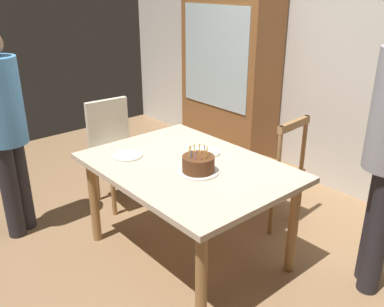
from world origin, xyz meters
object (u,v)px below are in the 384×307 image
birthday_cake (198,165)px  person_celebrant (5,126)px  plate_far_side (205,152)px  plate_near_celebrant (127,156)px  china_cabinet (229,78)px  dining_table (187,176)px  chair_upholstered (115,147)px  chair_spindle_back (272,172)px

birthday_cake → person_celebrant: 1.54m
birthday_cake → plate_far_side: bearing=129.6°
plate_near_celebrant → plate_far_side: (0.33, 0.48, 0.00)m
birthday_cake → china_cabinet: (-1.28, 1.59, 0.15)m
birthday_cake → china_cabinet: china_cabinet is taller
dining_table → plate_far_side: bearing=107.0°
person_celebrant → chair_upholstered: bearing=87.7°
plate_far_side → china_cabinet: size_ratio=0.12×
dining_table → china_cabinet: 1.95m
plate_far_side → person_celebrant: person_celebrant is taller
plate_far_side → person_celebrant: 1.53m
china_cabinet → chair_upholstered: bearing=-89.3°
plate_far_side → chair_spindle_back: bearing=75.7°
birthday_cake → chair_upholstered: chair_upholstered is taller
chair_spindle_back → person_celebrant: person_celebrant is taller
plate_near_celebrant → chair_spindle_back: 1.23m
plate_far_side → chair_upholstered: size_ratio=0.23×
plate_far_side → chair_upholstered: bearing=-170.7°
plate_near_celebrant → plate_far_side: same height
plate_far_side → chair_upholstered: chair_upholstered is taller
person_celebrant → plate_near_celebrant: bearing=38.6°
dining_table → chair_spindle_back: 0.88m
dining_table → birthday_cake: (0.15, -0.03, 0.15)m
chair_upholstered → person_celebrant: bearing=-92.3°
plate_near_celebrant → china_cabinet: bearing=112.2°
dining_table → china_cabinet: size_ratio=0.77×
birthday_cake → plate_far_side: birthday_cake is taller
plate_far_side → person_celebrant: size_ratio=0.14×
plate_near_celebrant → person_celebrant: person_celebrant is taller
birthday_cake → china_cabinet: 2.04m
chair_upholstered → chair_spindle_back: bearing=33.1°
plate_near_celebrant → person_celebrant: bearing=-141.4°
dining_table → plate_near_celebrant: plate_near_celebrant is taller
chair_upholstered → person_celebrant: person_celebrant is taller
chair_upholstered → china_cabinet: bearing=90.7°
person_celebrant → chair_spindle_back: bearing=53.8°
plate_far_side → chair_spindle_back: 0.70m
birthday_cake → chair_upholstered: (-1.26, 0.10, -0.27)m
plate_near_celebrant → person_celebrant: size_ratio=0.14×
plate_far_side → person_celebrant: (-1.08, -1.08, 0.17)m
plate_near_celebrant → chair_spindle_back: bearing=66.0°
plate_near_celebrant → chair_spindle_back: size_ratio=0.23×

